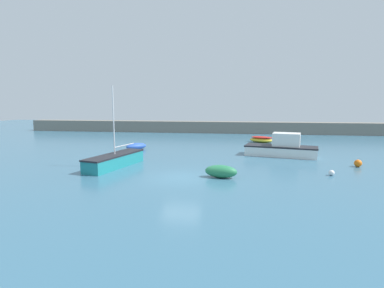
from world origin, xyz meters
TOP-DOWN VIEW (x-y plane):
  - ground_plane at (0.00, 0.00)m, footprint 120.00×120.00m
  - harbor_breakwater at (0.00, 30.02)m, footprint 63.38×2.54m
  - rowboat_with_red_cover at (6.53, 18.69)m, footprint 3.25×2.41m
  - sailboat_tall_mast at (-5.51, 2.40)m, footprint 2.75×6.03m
  - fishing_dinghy_green at (-6.81, 10.92)m, footprint 2.31×2.41m
  - dinghy_near_pier at (2.57, 0.36)m, footprint 2.21×1.20m
  - cabin_cruiser_white at (7.64, 9.17)m, footprint 6.64×3.55m
  - mooring_buoy_orange at (12.64, 5.21)m, footprint 0.56×0.56m
  - mooring_buoy_white at (9.84, 2.03)m, footprint 0.37×0.37m

SIDE VIEW (x-z plane):
  - ground_plane at x=0.00m, z-range -0.20..0.00m
  - mooring_buoy_white at x=9.84m, z-range 0.00..0.37m
  - mooring_buoy_orange at x=12.64m, z-range 0.00..0.56m
  - fishing_dinghy_green at x=-6.81m, z-range 0.00..0.68m
  - rowboat_with_red_cover at x=6.53m, z-range 0.00..0.75m
  - dinghy_near_pier at x=2.57m, z-range 0.00..0.82m
  - sailboat_tall_mast at x=-5.51m, z-range -2.52..3.54m
  - cabin_cruiser_white at x=7.64m, z-range -0.29..1.84m
  - harbor_breakwater at x=0.00m, z-range 0.00..1.82m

